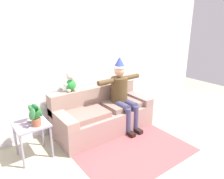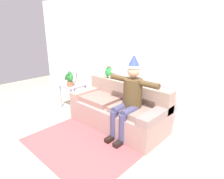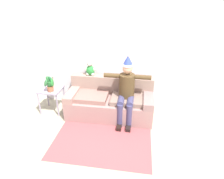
# 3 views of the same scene
# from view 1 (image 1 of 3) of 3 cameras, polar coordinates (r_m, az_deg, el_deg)

# --- Properties ---
(ground_plane) EXTENTS (10.00, 10.00, 0.00)m
(ground_plane) POSITION_cam_1_polar(r_m,az_deg,el_deg) (3.78, 6.48, -16.65)
(ground_plane) COLOR #AAA788
(back_wall) EXTENTS (7.00, 0.10, 2.70)m
(back_wall) POSITION_cam_1_polar(r_m,az_deg,el_deg) (4.42, -6.76, 7.69)
(back_wall) COLOR silver
(back_wall) RESTS_ON ground_plane
(couch) EXTENTS (1.97, 0.89, 0.86)m
(couch) POSITION_cam_1_polar(r_m,az_deg,el_deg) (4.31, -2.73, -6.69)
(couch) COLOR gray
(couch) RESTS_ON ground_plane
(person_seated) EXTENTS (1.02, 0.77, 1.52)m
(person_seated) POSITION_cam_1_polar(r_m,az_deg,el_deg) (4.23, 2.79, -0.78)
(person_seated) COLOR #4D3A20
(person_seated) RESTS_ON ground_plane
(teddy_bear) EXTENTS (0.29, 0.17, 0.38)m
(teddy_bear) POSITION_cam_1_polar(r_m,az_deg,el_deg) (4.04, -11.22, 1.82)
(teddy_bear) COLOR #2A8939
(teddy_bear) RESTS_ON couch
(side_table) EXTENTS (0.51, 0.49, 0.60)m
(side_table) POSITION_cam_1_polar(r_m,az_deg,el_deg) (3.65, -21.11, -10.12)
(side_table) COLOR #9A90A5
(side_table) RESTS_ON ground_plane
(table_lamp) EXTENTS (0.24, 0.24, 0.51)m
(table_lamp) POSITION_cam_1_polar(r_m,az_deg,el_deg) (3.55, -21.78, -2.23)
(table_lamp) COLOR #BEAB94
(table_lamp) RESTS_ON side_table
(potted_plant) EXTENTS (0.25, 0.22, 0.37)m
(potted_plant) POSITION_cam_1_polar(r_m,az_deg,el_deg) (3.44, -20.19, -6.53)
(potted_plant) COLOR #A75E3E
(potted_plant) RESTS_ON side_table
(area_rug) EXTENTS (1.92, 1.24, 0.01)m
(area_rug) POSITION_cam_1_polar(r_m,az_deg,el_deg) (3.77, 6.70, -16.74)
(area_rug) COLOR #A94C4E
(area_rug) RESTS_ON ground_plane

